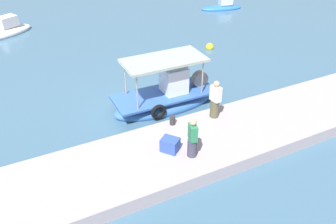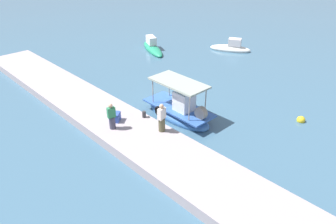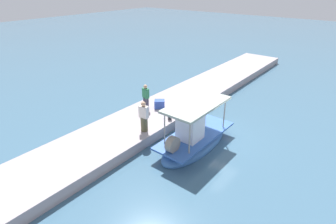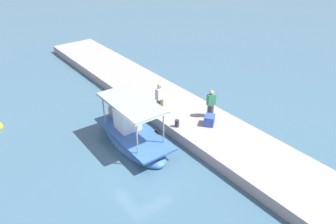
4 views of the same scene
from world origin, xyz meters
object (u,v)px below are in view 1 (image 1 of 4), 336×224
(cargo_crate, at_px, (170,145))
(moored_boat_mid, at_px, (5,32))
(fisherman_near_bollard, at_px, (215,101))
(mooring_bollard, at_px, (172,120))
(fisherman_by_crate, at_px, (193,140))
(main_fishing_boat, at_px, (166,98))
(marker_buoy, at_px, (210,47))
(moored_boat_far, at_px, (222,7))

(cargo_crate, height_order, moored_boat_mid, moored_boat_mid)
(fisherman_near_bollard, distance_m, mooring_bollard, 2.04)
(fisherman_by_crate, distance_m, moored_boat_mid, 19.45)
(main_fishing_boat, bearing_deg, cargo_crate, -114.25)
(fisherman_by_crate, xyz_separation_m, cargo_crate, (-0.60, 0.64, -0.47))
(fisherman_near_bollard, height_order, marker_buoy, fisherman_near_bollard)
(marker_buoy, bearing_deg, fisherman_by_crate, -125.79)
(mooring_bollard, relative_size, cargo_crate, 0.62)
(fisherman_by_crate, xyz_separation_m, mooring_bollard, (0.30, 2.19, -0.54))
(mooring_bollard, xyz_separation_m, moored_boat_far, (12.70, 14.93, -0.61))
(fisherman_near_bollard, relative_size, mooring_bollard, 4.34)
(fisherman_near_bollard, bearing_deg, moored_boat_far, 54.70)
(main_fishing_boat, height_order, marker_buoy, main_fishing_boat)
(moored_boat_mid, bearing_deg, moored_boat_far, -5.27)
(mooring_bollard, distance_m, cargo_crate, 1.79)
(mooring_bollard, bearing_deg, marker_buoy, 48.38)
(main_fishing_boat, distance_m, cargo_crate, 4.25)
(main_fishing_boat, height_order, moored_boat_mid, main_fishing_boat)
(mooring_bollard, relative_size, moored_boat_mid, 0.09)
(main_fishing_boat, relative_size, cargo_crate, 8.02)
(moored_boat_far, bearing_deg, main_fishing_boat, -133.23)
(mooring_bollard, distance_m, moored_boat_mid, 17.41)
(cargo_crate, distance_m, moored_boat_far, 21.38)
(moored_boat_far, bearing_deg, moored_boat_mid, 174.73)
(main_fishing_boat, xyz_separation_m, moored_boat_far, (11.87, 12.62, -0.31))
(fisherman_near_bollard, height_order, cargo_crate, fisherman_near_bollard)
(main_fishing_boat, relative_size, fisherman_by_crate, 3.18)
(main_fishing_boat, height_order, mooring_bollard, main_fishing_boat)
(fisherman_near_bollard, xyz_separation_m, mooring_bollard, (-1.93, 0.28, -0.59))
(fisherman_by_crate, bearing_deg, marker_buoy, 54.21)
(fisherman_by_crate, bearing_deg, main_fishing_boat, 75.82)
(cargo_crate, xyz_separation_m, moored_boat_mid, (-4.35, 18.14, -0.60))
(fisherman_near_bollard, xyz_separation_m, moored_boat_mid, (-7.18, 16.87, -1.12))
(main_fishing_boat, distance_m, moored_boat_far, 17.33)
(moored_boat_mid, distance_m, moored_boat_far, 18.03)
(mooring_bollard, relative_size, marker_buoy, 0.76)
(fisherman_by_crate, xyz_separation_m, marker_buoy, (7.07, 9.81, -1.22))
(fisherman_near_bollard, relative_size, fisherman_by_crate, 1.07)
(cargo_crate, height_order, marker_buoy, cargo_crate)
(main_fishing_boat, bearing_deg, fisherman_near_bollard, -67.07)
(cargo_crate, bearing_deg, marker_buoy, 50.08)
(cargo_crate, relative_size, marker_buoy, 1.22)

